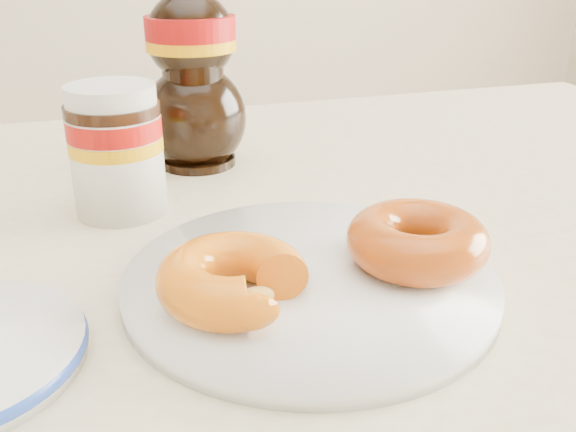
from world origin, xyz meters
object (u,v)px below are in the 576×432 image
object	(u,v)px
plate	(310,279)
dark_jar	(117,175)
donut_whole	(417,240)
donut_bitten	(233,279)
nutella_jar	(116,145)
syrup_bottle	(193,66)
dining_table	(224,334)

from	to	relation	value
plate	dark_jar	bearing A→B (deg)	124.15
donut_whole	dark_jar	world-z (taller)	dark_jar
donut_bitten	nutella_jar	distance (m)	0.22
syrup_bottle	dark_jar	bearing A→B (deg)	-126.87
donut_whole	nutella_jar	world-z (taller)	nutella_jar
dining_table	donut_whole	xyz separation A→B (m)	(0.12, -0.09, 0.11)
donut_whole	nutella_jar	xyz separation A→B (m)	(-0.19, 0.19, 0.03)
donut_bitten	donut_whole	size ratio (longest dim) A/B	0.96
dining_table	donut_whole	size ratio (longest dim) A/B	13.88
dining_table	dark_jar	xyz separation A→B (m)	(-0.07, 0.09, 0.12)
syrup_bottle	dark_jar	distance (m)	0.17
nutella_jar	syrup_bottle	bearing A→B (deg)	50.93
nutella_jar	dining_table	bearing A→B (deg)	-55.65
syrup_bottle	dining_table	bearing A→B (deg)	-95.69
donut_whole	nutella_jar	distance (m)	0.27
plate	dining_table	bearing A→B (deg)	118.89
donut_whole	dining_table	bearing A→B (deg)	142.60
dining_table	donut_bitten	xyz separation A→B (m)	(-0.01, -0.11, 0.11)
dark_jar	donut_bitten	bearing A→B (deg)	-73.81
plate	donut_bitten	bearing A→B (deg)	-159.22
plate	syrup_bottle	xyz separation A→B (m)	(-0.03, 0.29, 0.10)
syrup_bottle	plate	bearing A→B (deg)	-85.03
dark_jar	donut_whole	bearing A→B (deg)	-43.27
donut_bitten	syrup_bottle	bearing A→B (deg)	94.20
donut_bitten	syrup_bottle	distance (m)	0.33
donut_bitten	dark_jar	world-z (taller)	dark_jar
nutella_jar	syrup_bottle	world-z (taller)	syrup_bottle
plate	donut_whole	distance (m)	0.08
nutella_jar	dark_jar	xyz separation A→B (m)	(-0.00, -0.01, -0.02)
dining_table	donut_bitten	world-z (taller)	donut_bitten
dining_table	nutella_jar	bearing A→B (deg)	124.35
nutella_jar	dark_jar	bearing A→B (deg)	-100.06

